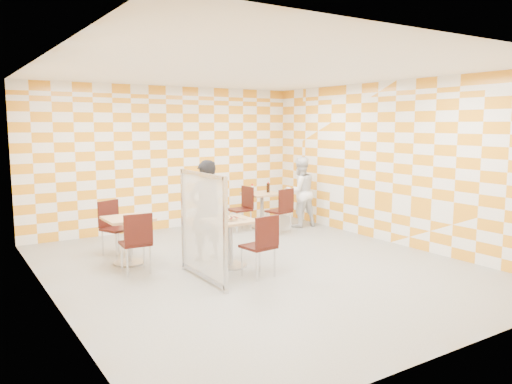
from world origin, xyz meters
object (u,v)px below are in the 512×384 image
main_table (231,235)px  sport_bottle (252,189)px  chair_main_front (262,241)px  chair_empty_near (137,238)px  second_table (262,204)px  man_white (300,192)px  man_dark (206,210)px  chair_second_front (282,207)px  soda_bottle (268,188)px  chair_second_side (243,205)px  empty_table (128,232)px  partition (203,226)px  chair_empty_far (113,223)px

main_table → sport_bottle: bearing=51.1°
chair_main_front → chair_empty_near: (-1.45, 1.16, 0.00)m
second_table → chair_main_front: chair_main_front is taller
man_white → man_dark: bearing=30.4°
second_table → chair_main_front: bearing=-123.4°
chair_second_front → man_white: man_white is taller
chair_main_front → chair_second_front: same height
soda_bottle → chair_empty_near: bearing=-152.8°
man_white → soda_bottle: size_ratio=6.61×
chair_empty_near → soda_bottle: (3.59, 1.84, 0.31)m
main_table → chair_second_side: chair_second_side is taller
chair_second_side → sport_bottle: bearing=24.6°
main_table → chair_second_front: 2.54m
empty_table → soda_bottle: (3.51, 1.21, 0.34)m
chair_empty_near → man_dark: man_dark is taller
chair_second_side → sport_bottle: sport_bottle is taller
chair_second_front → man_white: 0.88m
chair_empty_near → partition: partition is taller
chair_main_front → chair_second_side: (1.47, 2.94, 0.00)m
chair_empty_near → sport_bottle: 3.78m
chair_empty_near → chair_empty_far: size_ratio=1.00×
chair_second_side → chair_empty_near: (-2.92, -1.78, 0.00)m
chair_main_front → man_dark: 1.38m
chair_empty_near → sport_bottle: (3.23, 1.93, 0.29)m
second_table → chair_empty_near: bearing=-151.7°
chair_second_side → partition: (-2.24, -2.58, 0.25)m
chair_second_front → soda_bottle: bearing=77.6°
chair_second_front → man_white: (0.75, 0.40, 0.22)m
chair_main_front → partition: bearing=154.5°
chair_second_front → chair_second_side: size_ratio=1.00×
main_table → chair_empty_far: 2.17m
man_dark → soda_bottle: 2.90m
second_table → chair_second_front: (-0.00, -0.75, 0.04)m
chair_main_front → chair_second_front: (1.97, 2.25, 0.00)m
second_table → chair_empty_far: bearing=-171.4°
chair_empty_far → partition: partition is taller
empty_table → chair_second_front: chair_second_front is taller
chair_second_front → partition: (-2.74, -1.89, 0.25)m
chair_empty_near → chair_empty_far: bearing=87.7°
chair_main_front → sport_bottle: size_ratio=4.62×
chair_empty_near → second_table: bearing=28.3°
partition → sport_bottle: 3.73m
man_white → sport_bottle: size_ratio=7.60×
chair_second_side → soda_bottle: bearing=5.3°
chair_empty_near → partition: bearing=-49.1°
chair_empty_far → man_white: man_white is taller
chair_main_front → partition: size_ratio=0.60×
empty_table → man_dark: size_ratio=0.46×
second_table → chair_empty_near: (-3.43, -1.85, 0.04)m
chair_second_side → chair_empty_near: bearing=-148.6°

